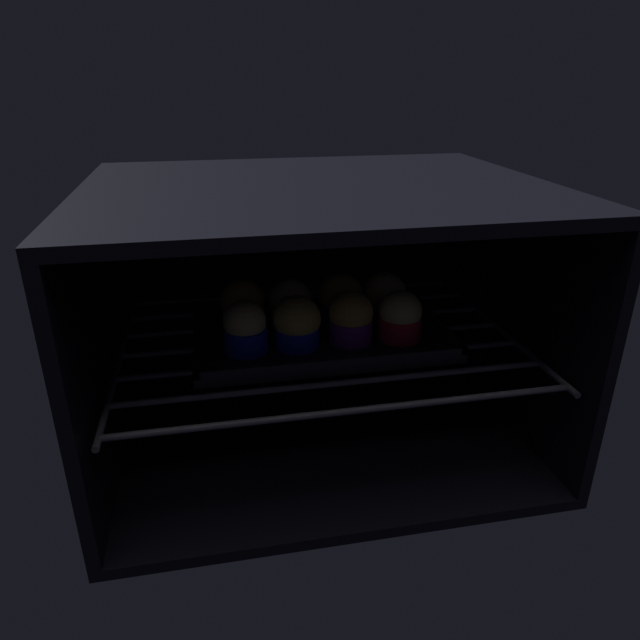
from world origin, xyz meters
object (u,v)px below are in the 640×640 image
at_px(muffin_row0_col0, 245,328).
at_px(muffin_row0_col3, 400,317).
at_px(muffin_row1_col3, 384,297).
at_px(muffin_row1_col0, 243,306).
at_px(muffin_row1_col1, 291,305).
at_px(muffin_row0_col1, 297,323).
at_px(muffin_row0_col2, 351,318).
at_px(muffin_row1_col2, 340,300).
at_px(baking_tray, 320,336).

height_order(muffin_row0_col0, muffin_row0_col3, same).
bearing_deg(muffin_row0_col0, muffin_row1_col3, 18.92).
relative_size(muffin_row1_col0, muffin_row1_col1, 1.06).
xyz_separation_m(muffin_row0_col1, muffin_row0_col2, (0.07, 0.00, 0.00)).
relative_size(muffin_row1_col1, muffin_row1_col3, 0.99).
relative_size(muffin_row1_col0, muffin_row1_col2, 1.00).
height_order(muffin_row0_col1, muffin_row1_col0, muffin_row1_col0).
height_order(muffin_row0_col3, muffin_row1_col2, muffin_row1_col2).
xyz_separation_m(muffin_row0_col3, muffin_row1_col0, (-0.20, 0.07, 0.00)).
relative_size(baking_tray, muffin_row0_col3, 5.07).
distance_m(baking_tray, muffin_row1_col2, 0.06).
bearing_deg(muffin_row1_col1, baking_tray, -44.97).
height_order(muffin_row1_col0, muffin_row1_col1, muffin_row1_col0).
bearing_deg(muffin_row1_col2, muffin_row1_col1, 178.77).
xyz_separation_m(muffin_row0_col1, muffin_row1_col2, (0.07, 0.07, 0.00)).
height_order(muffin_row1_col1, muffin_row1_col2, muffin_row1_col2).
height_order(muffin_row1_col1, muffin_row1_col3, same).
xyz_separation_m(muffin_row0_col0, muffin_row0_col3, (0.21, -0.00, -0.00)).
bearing_deg(muffin_row1_col1, muffin_row0_col3, -27.69).
height_order(muffin_row0_col2, muffin_row1_col0, muffin_row1_col0).
bearing_deg(muffin_row1_col3, baking_tray, -160.47).
relative_size(muffin_row1_col2, muffin_row1_col3, 1.05).
bearing_deg(muffin_row0_col3, muffin_row0_col1, 179.12).
bearing_deg(muffin_row1_col3, muffin_row1_col1, -179.43).
relative_size(muffin_row1_col1, muffin_row1_col2, 0.94).
bearing_deg(muffin_row1_col2, muffin_row0_col2, -90.82).
bearing_deg(muffin_row0_col2, muffin_row1_col2, 89.18).
relative_size(muffin_row1_col0, muffin_row1_col3, 1.05).
relative_size(muffin_row0_col3, muffin_row1_col0, 0.94).
relative_size(muffin_row0_col3, muffin_row1_col3, 0.99).
bearing_deg(muffin_row1_col1, muffin_row1_col2, -1.23).
bearing_deg(muffin_row0_col3, muffin_row1_col1, 152.31).
bearing_deg(muffin_row0_col2, muffin_row1_col1, 135.82).
height_order(baking_tray, muffin_row0_col3, muffin_row0_col3).
xyz_separation_m(muffin_row0_col3, muffin_row1_col2, (-0.07, 0.07, 0.00)).
height_order(baking_tray, muffin_row1_col3, muffin_row1_col3).
relative_size(muffin_row0_col2, muffin_row1_col1, 1.04).
height_order(muffin_row0_col3, muffin_row1_col1, same).
relative_size(baking_tray, muffin_row1_col3, 5.01).
relative_size(muffin_row0_col0, muffin_row1_col2, 0.94).
bearing_deg(muffin_row0_col2, muffin_row1_col3, 45.75).
bearing_deg(muffin_row1_col3, muffin_row0_col0, -161.08).
bearing_deg(baking_tray, muffin_row1_col3, 19.53).
bearing_deg(muffin_row1_col2, muffin_row1_col3, 2.48).
distance_m(muffin_row1_col1, muffin_row1_col3, 0.14).
distance_m(baking_tray, muffin_row0_col2, 0.06).
relative_size(muffin_row0_col3, muffin_row1_col1, 1.00).
xyz_separation_m(muffin_row0_col2, muffin_row1_col3, (0.07, 0.07, -0.00)).
height_order(muffin_row1_col0, muffin_row1_col2, same).
xyz_separation_m(muffin_row0_col1, muffin_row1_col3, (0.14, 0.07, -0.00)).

